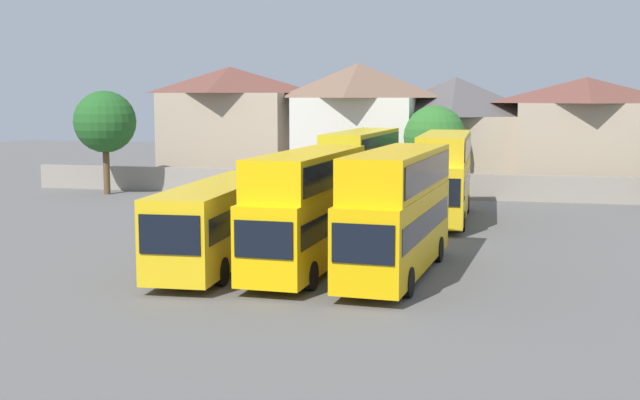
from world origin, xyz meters
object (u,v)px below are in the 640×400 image
at_px(bus_4, 309,184).
at_px(bus_5, 361,169).
at_px(tree_right_of_lot, 434,137).
at_px(bus_3, 398,206).
at_px(house_terrace_left, 230,124).
at_px(bus_1, 220,219).
at_px(house_terrace_centre, 358,125).
at_px(tree_behind_wall, 105,122).
at_px(bus_2, 307,204).
at_px(house_terrace_right, 455,132).
at_px(house_terrace_far_right, 585,135).
at_px(bus_6, 445,172).

xyz_separation_m(bus_4, bus_5, (3.21, -0.03, 0.97)).
bearing_deg(tree_right_of_lot, bus_3, -87.03).
bearing_deg(house_terrace_left, bus_1, -70.99).
distance_m(house_terrace_centre, tree_behind_wall, 19.13).
relative_size(tree_behind_wall, tree_right_of_lot, 1.16).
bearing_deg(bus_2, bus_3, 91.65).
distance_m(bus_3, house_terrace_right, 32.44).
relative_size(bus_1, tree_right_of_lot, 1.87).
bearing_deg(house_terrace_far_right, bus_6, -118.73).
distance_m(bus_5, house_terrace_right, 17.32).
xyz_separation_m(house_terrace_left, house_terrace_centre, (10.97, -1.22, 0.09)).
bearing_deg(bus_1, bus_4, 177.12).
xyz_separation_m(house_terrace_right, tree_behind_wall, (-24.48, -9.81, 0.88)).
height_order(bus_1, bus_3, bus_3).
distance_m(bus_2, house_terrace_centre, 31.53).
bearing_deg(house_terrace_centre, bus_3, -76.12).
bearing_deg(house_terrace_centre, house_terrace_far_right, 0.17).
distance_m(house_terrace_left, house_terrace_centre, 11.04).
bearing_deg(house_terrace_far_right, bus_3, -106.42).
bearing_deg(bus_6, tree_behind_wall, -107.90).
height_order(bus_2, bus_5, bus_5).
xyz_separation_m(bus_3, bus_6, (0.47, 15.33, 0.01)).
relative_size(bus_4, tree_right_of_lot, 1.78).
height_order(bus_3, tree_right_of_lot, tree_right_of_lot).
bearing_deg(bus_3, bus_4, -150.30).
distance_m(house_terrace_far_right, tree_behind_wall, 35.10).
distance_m(house_terrace_right, tree_behind_wall, 26.39).
distance_m(bus_4, house_terrace_left, 20.27).
height_order(house_terrace_left, tree_behind_wall, house_terrace_left).
bearing_deg(bus_4, house_terrace_left, -150.59).
distance_m(bus_3, bus_6, 15.34).
bearing_deg(house_terrace_right, tree_right_of_lot, -105.16).
bearing_deg(bus_4, tree_behind_wall, -115.83).
distance_m(house_terrace_centre, house_terrace_far_right, 16.95).
bearing_deg(bus_5, house_terrace_left, -137.63).
distance_m(bus_5, house_terrace_centre, 16.04).
bearing_deg(tree_right_of_lot, bus_1, -102.40).
bearing_deg(house_terrace_right, house_terrace_far_right, -6.68).
bearing_deg(tree_behind_wall, bus_6, -16.03).
bearing_deg(house_terrace_left, bus_4, -56.72).
relative_size(house_terrace_centre, tree_right_of_lot, 1.49).
relative_size(bus_2, house_terrace_far_right, 1.04).
height_order(house_terrace_centre, house_terrace_far_right, house_terrace_centre).
height_order(bus_4, tree_right_of_lot, tree_right_of_lot).
bearing_deg(bus_4, tree_right_of_lot, 149.42).
relative_size(bus_3, bus_4, 0.95).
relative_size(bus_2, bus_5, 0.90).
relative_size(bus_2, tree_behind_wall, 1.40).
distance_m(house_terrace_centre, tree_right_of_lot, 7.05).
distance_m(bus_1, house_terrace_right, 33.08).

